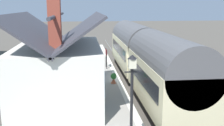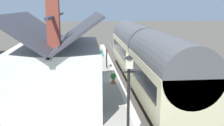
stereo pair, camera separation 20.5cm
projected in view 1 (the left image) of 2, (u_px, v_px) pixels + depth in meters
ground_plane at (134, 89)px, 18.65m from camera, size 160.00×160.00×0.00m
platform at (79, 85)px, 18.15m from camera, size 32.00×5.69×0.84m
platform_edge_coping at (117, 78)px, 18.34m from camera, size 32.00×0.36×0.02m
rail_near at (156, 87)px, 18.81m from camera, size 52.00×0.08×0.14m
rail_far at (136, 88)px, 18.66m from camera, size 52.00×0.08×0.14m
train at (145, 56)px, 18.99m from camera, size 17.81×2.73×4.32m
station_building at (60, 71)px, 13.76m from camera, size 7.18×4.44×5.76m
bench_by_lamp at (87, 58)px, 23.05m from camera, size 1.40×0.44×0.88m
planter_edge_far at (90, 49)px, 28.93m from camera, size 0.84×0.32×0.64m
planter_edge_near at (89, 52)px, 26.31m from camera, size 0.49×0.49×0.82m
planter_under_sign at (95, 47)px, 28.45m from camera, size 0.72×0.72×1.05m
planter_by_door at (89, 51)px, 27.75m from camera, size 0.82×0.32×0.57m
planter_bench_right at (100, 53)px, 26.48m from camera, size 0.75×0.32×0.62m
planter_corner_building at (114, 78)px, 17.13m from camera, size 0.37×0.37×0.69m
lamp_post_platform at (132, 84)px, 8.76m from camera, size 0.32×0.50×3.43m
station_sign_board at (106, 54)px, 21.13m from camera, size 0.96×0.06×1.57m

